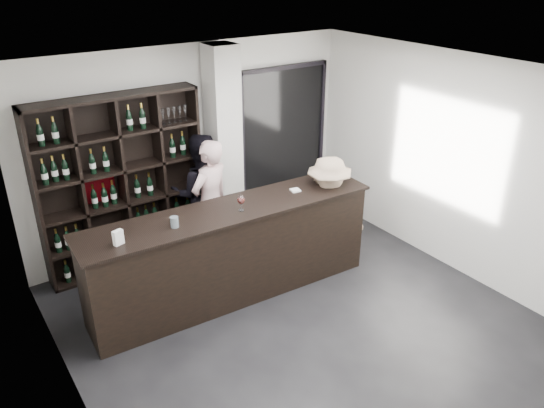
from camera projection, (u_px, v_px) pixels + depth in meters
floor at (308, 329)px, 6.19m from camera, size 5.00×5.50×0.01m
wine_shelf at (122, 185)px, 7.00m from camera, size 2.20×0.35×2.40m
structural_column at (224, 148)px, 7.59m from camera, size 0.40×0.40×2.90m
glass_panel at (283, 133)px, 8.39m from camera, size 1.60×0.08×2.10m
tasting_counter at (232, 253)px, 6.57m from camera, size 3.69×0.76×1.22m
taster_pink at (211, 203)px, 7.22m from camera, size 0.75×0.61×1.79m
taster_black at (201, 193)px, 7.55m from camera, size 1.04×0.93×1.75m
customer at (327, 213)px, 7.15m from camera, size 1.18×0.93×1.59m
wine_glass at (241, 202)px, 6.22m from camera, size 0.12×0.12×0.22m
spit_cup at (174, 222)px, 5.86m from camera, size 0.10×0.10×0.12m
napkin_stack at (295, 190)px, 6.78m from camera, size 0.13×0.13×0.02m
card_stand at (118, 237)px, 5.50m from camera, size 0.12×0.08×0.16m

